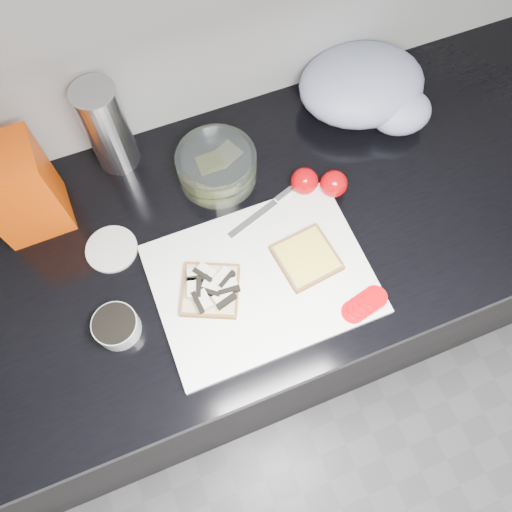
{
  "coord_description": "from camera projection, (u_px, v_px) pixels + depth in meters",
  "views": [
    {
      "loc": [
        -0.12,
        0.77,
        1.78
      ],
      "look_at": [
        0.02,
        1.11,
        0.95
      ],
      "focal_mm": 35.0,
      "sensor_mm": 36.0,
      "label": 1
    }
  ],
  "objects": [
    {
      "name": "grocery_bag",
      "position": [
        367.0,
        88.0,
        1.06
      ],
      "size": [
        0.3,
        0.27,
        0.12
      ],
      "rotation": [
        0.0,
        0.0,
        -0.14
      ],
      "color": "#AAB3D2",
      "rests_on": "countertop"
    },
    {
      "name": "cutting_board",
      "position": [
        262.0,
        279.0,
        0.94
      ],
      "size": [
        0.4,
        0.3,
        0.01
      ],
      "primitive_type": "cube",
      "color": "white",
      "rests_on": "countertop"
    },
    {
      "name": "base_cabinet",
      "position": [
        240.0,
        306.0,
        1.42
      ],
      "size": [
        3.5,
        0.6,
        0.86
      ],
      "primitive_type": "cube",
      "color": "black",
      "rests_on": "ground"
    },
    {
      "name": "bread_bag",
      "position": [
        19.0,
        190.0,
        0.91
      ],
      "size": [
        0.13,
        0.12,
        0.2
      ],
      "primitive_type": "cube",
      "rotation": [
        0.0,
        0.0,
        0.02
      ],
      "color": "#F03804",
      "rests_on": "countertop"
    },
    {
      "name": "steel_canister",
      "position": [
        107.0,
        128.0,
        0.97
      ],
      "size": [
        0.08,
        0.08,
        0.2
      ],
      "primitive_type": "cylinder",
      "color": "#B8B8BD",
      "rests_on": "countertop"
    },
    {
      "name": "bread_right",
      "position": [
        307.0,
        258.0,
        0.94
      ],
      "size": [
        0.12,
        0.12,
        0.02
      ],
      "rotation": [
        0.0,
        0.0,
        0.12
      ],
      "color": "#C9B28E",
      "rests_on": "cutting_board"
    },
    {
      "name": "tub_lid",
      "position": [
        112.0,
        249.0,
        0.97
      ],
      "size": [
        0.12,
        0.12,
        0.01
      ],
      "primitive_type": "cylinder",
      "rotation": [
        0.0,
        0.0,
        0.27
      ],
      "color": "silver",
      "rests_on": "countertop"
    },
    {
      "name": "bread_left",
      "position": [
        210.0,
        289.0,
        0.91
      ],
      "size": [
        0.14,
        0.14,
        0.03
      ],
      "rotation": [
        0.0,
        0.0,
        -0.43
      ],
      "color": "#C9B28E",
      "rests_on": "cutting_board"
    },
    {
      "name": "knife",
      "position": [
        273.0,
        203.0,
        1.0
      ],
      "size": [
        0.17,
        0.07,
        0.01
      ],
      "rotation": [
        0.0,
        0.0,
        0.33
      ],
      "color": "#B8B9BD",
      "rests_on": "cutting_board"
    },
    {
      "name": "whole_tomatoes",
      "position": [
        319.0,
        182.0,
        1.0
      ],
      "size": [
        0.11,
        0.08,
        0.06
      ],
      "rotation": [
        0.0,
        0.0,
        -0.16
      ],
      "color": "#B30409",
      "rests_on": "countertop"
    },
    {
      "name": "tomato_slices",
      "position": [
        364.0,
        304.0,
        0.9
      ],
      "size": [
        0.1,
        0.06,
        0.02
      ],
      "rotation": [
        0.0,
        0.0,
        -0.3
      ],
      "color": "#B30409",
      "rests_on": "cutting_board"
    },
    {
      "name": "countertop",
      "position": [
        233.0,
        236.0,
        1.01
      ],
      "size": [
        3.5,
        0.64,
        0.04
      ],
      "primitive_type": "cube",
      "color": "black",
      "rests_on": "base_cabinet"
    },
    {
      "name": "seed_tub",
      "position": [
        116.0,
        326.0,
        0.89
      ],
      "size": [
        0.08,
        0.08,
        0.04
      ],
      "color": "#A6ABAB",
      "rests_on": "countertop"
    },
    {
      "name": "glass_bowl",
      "position": [
        217.0,
        166.0,
        1.01
      ],
      "size": [
        0.16,
        0.16,
        0.07
      ],
      "rotation": [
        0.0,
        0.0,
        0.03
      ],
      "color": "silver",
      "rests_on": "countertop"
    }
  ]
}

